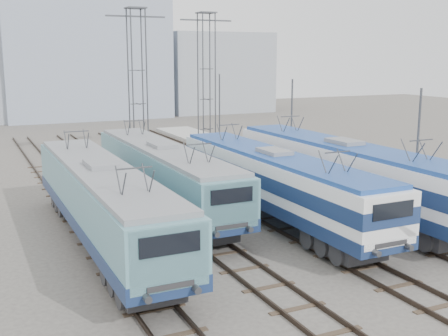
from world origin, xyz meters
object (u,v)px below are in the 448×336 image
(catenary_tower_east, at_px, (207,79))
(safety_cone, at_px, (444,213))
(locomotive_center_left, at_px, (164,172))
(locomotive_far_left, at_px, (103,199))
(mast_mid, at_px, (291,130))
(locomotive_center_right, at_px, (276,180))
(mast_rear, at_px, (220,114))
(mast_front, at_px, (417,157))
(catenary_tower_west, at_px, (138,82))
(locomotive_far_right, at_px, (345,170))

(catenary_tower_east, height_order, safety_cone, catenary_tower_east)
(locomotive_center_left, relative_size, safety_cone, 32.72)
(locomotive_far_left, bearing_deg, mast_mid, 29.94)
(locomotive_center_right, relative_size, mast_rear, 2.54)
(mast_front, relative_size, mast_mid, 1.00)
(catenary_tower_west, bearing_deg, catenary_tower_east, 17.10)
(locomotive_far_left, distance_m, mast_front, 15.72)
(locomotive_far_left, xyz_separation_m, locomotive_center_right, (9.00, 0.11, 0.01))
(locomotive_far_left, relative_size, mast_front, 2.60)
(catenary_tower_west, relative_size, mast_mid, 1.71)
(locomotive_far_right, distance_m, catenary_tower_west, 18.45)
(safety_cone, bearing_deg, locomotive_center_left, 145.45)
(locomotive_far_left, bearing_deg, locomotive_center_left, 46.15)
(catenary_tower_east, distance_m, safety_cone, 23.73)
(mast_front, relative_size, safety_cone, 12.94)
(locomotive_center_left, distance_m, catenary_tower_east, 17.22)
(locomotive_far_left, xyz_separation_m, mast_front, (15.35, -3.16, 1.24))
(locomotive_center_right, height_order, mast_mid, mast_mid)
(catenary_tower_west, relative_size, mast_rear, 1.71)
(locomotive_center_right, bearing_deg, catenary_tower_east, 77.22)
(locomotive_center_right, xyz_separation_m, mast_rear, (6.35, 20.73, 1.23))
(locomotive_far_left, height_order, mast_front, mast_front)
(catenary_tower_west, relative_size, safety_cone, 22.17)
(catenary_tower_east, bearing_deg, locomotive_far_right, -89.23)
(catenary_tower_east, bearing_deg, mast_rear, 43.60)
(locomotive_far_right, bearing_deg, catenary_tower_west, 112.08)
(locomotive_far_left, height_order, catenary_tower_west, catenary_tower_west)
(catenary_tower_west, xyz_separation_m, mast_mid, (8.60, -8.00, -3.14))
(catenary_tower_west, xyz_separation_m, catenary_tower_east, (6.50, 2.00, 0.00))
(catenary_tower_west, relative_size, catenary_tower_east, 1.00)
(locomotive_center_left, xyz_separation_m, locomotive_far_right, (9.00, -4.48, 0.19))
(locomotive_far_left, bearing_deg, locomotive_center_right, 0.71)
(locomotive_far_left, distance_m, safety_cone, 17.35)
(catenary_tower_east, bearing_deg, locomotive_center_left, -121.72)
(locomotive_far_left, xyz_separation_m, catenary_tower_east, (13.25, 18.84, 4.38))
(mast_front, bearing_deg, mast_rear, 90.00)
(safety_cone, bearing_deg, locomotive_far_left, 167.24)
(locomotive_center_left, height_order, locomotive_far_right, locomotive_far_right)
(locomotive_center_right, distance_m, safety_cone, 8.93)
(mast_front, bearing_deg, locomotive_center_right, 152.75)
(locomotive_far_right, height_order, safety_cone, locomotive_far_right)
(catenary_tower_west, distance_m, safety_cone, 23.77)
(locomotive_far_right, height_order, catenary_tower_east, catenary_tower_east)
(locomotive_far_right, bearing_deg, mast_front, -61.18)
(mast_front, bearing_deg, catenary_tower_west, 113.27)
(catenary_tower_east, relative_size, safety_cone, 22.17)
(locomotive_far_left, height_order, mast_mid, mast_mid)
(locomotive_far_right, xyz_separation_m, catenary_tower_west, (-6.75, 16.64, 4.24))
(locomotive_center_left, xyz_separation_m, mast_rear, (10.85, 16.16, 1.29))
(locomotive_far_right, xyz_separation_m, catenary_tower_east, (-0.25, 18.64, 4.24))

